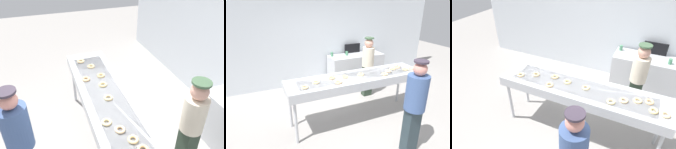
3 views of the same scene
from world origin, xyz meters
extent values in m
plane|color=#9E9993|center=(0.00, 0.00, 0.00)|extent=(16.00, 16.00, 0.00)
cube|color=silver|center=(0.00, 2.39, 1.63)|extent=(8.00, 0.12, 3.25)
cube|color=#B7BABF|center=(0.00, 0.00, 0.95)|extent=(2.97, 0.72, 0.18)
cube|color=slate|center=(0.00, 0.00, 1.00)|extent=(2.52, 0.50, 0.08)
cylinder|color=#B7BABF|center=(-1.38, -0.28, 0.43)|extent=(0.06, 0.06, 0.87)
cylinder|color=#B7BABF|center=(1.38, -0.28, 0.43)|extent=(0.06, 0.06, 0.87)
cylinder|color=#B7BABF|center=(-1.38, 0.28, 0.43)|extent=(0.06, 0.06, 0.87)
cylinder|color=#B7BABF|center=(1.38, 0.28, 0.43)|extent=(0.06, 0.06, 0.87)
torus|color=#F3CD8B|center=(0.94, 0.03, 1.06)|extent=(0.18, 0.18, 0.03)
torus|color=#F2D58A|center=(1.18, -0.11, 1.06)|extent=(0.19, 0.19, 0.03)
torus|color=#F2C48B|center=(-0.51, -0.19, 1.06)|extent=(0.19, 0.19, 0.03)
torus|color=beige|center=(-1.15, -0.14, 1.06)|extent=(0.15, 0.15, 0.03)
torus|color=#EAC787|center=(-0.54, 0.07, 1.06)|extent=(0.17, 0.17, 0.03)
torus|color=beige|center=(0.57, -0.18, 1.06)|extent=(0.17, 0.17, 0.03)
torus|color=beige|center=(-0.89, -0.01, 1.06)|extent=(0.19, 0.19, 0.03)
torus|color=beige|center=(0.09, 0.00, 1.06)|extent=(0.14, 0.14, 0.03)
torus|color=#F2D18A|center=(-0.26, 0.02, 1.06)|extent=(0.19, 0.19, 0.03)
torus|color=#F5C488|center=(1.10, 0.08, 1.06)|extent=(0.18, 0.18, 0.03)
torus|color=beige|center=(0.74, -0.06, 1.06)|extent=(0.17, 0.17, 0.03)
torus|color=beige|center=(1.35, -0.13, 1.06)|extent=(0.17, 0.17, 0.03)
cube|color=#28382A|center=(0.84, 0.92, 0.43)|extent=(0.24, 0.18, 0.85)
cylinder|color=beige|center=(0.84, 0.92, 1.11)|extent=(0.31, 0.31, 0.51)
sphere|color=tan|center=(0.84, 0.92, 1.48)|extent=(0.23, 0.23, 0.23)
cylinder|color=#3C563B|center=(0.84, 0.92, 1.60)|extent=(0.24, 0.24, 0.03)
cube|color=#28373D|center=(0.39, -1.25, 0.42)|extent=(0.24, 0.18, 0.85)
cylinder|color=#3F598C|center=(0.39, -1.25, 1.15)|extent=(0.34, 0.34, 0.60)
sphere|color=#DD8E80|center=(0.39, -1.25, 1.55)|extent=(0.21, 0.21, 0.21)
cylinder|color=#392F3D|center=(0.39, -1.25, 1.67)|extent=(0.22, 0.22, 0.03)
cube|color=#B7BABF|center=(1.04, 1.94, 0.44)|extent=(1.74, 0.64, 0.89)
cylinder|color=#4C8C66|center=(0.27, 2.07, 0.95)|extent=(0.08, 0.08, 0.12)
cylinder|color=#4C8C66|center=(1.39, 1.84, 0.95)|extent=(0.08, 0.08, 0.12)
cylinder|color=#4C8C66|center=(1.63, 1.88, 0.95)|extent=(0.08, 0.08, 0.12)
cylinder|color=#4C8C66|center=(0.73, 1.99, 0.95)|extent=(0.08, 0.08, 0.12)
cube|color=black|center=(1.04, 2.20, 1.04)|extent=(0.54, 0.04, 0.29)
camera|label=1|loc=(2.61, -0.80, 3.10)|focal=36.50mm
camera|label=2|loc=(-1.87, -3.31, 2.56)|focal=31.40mm
camera|label=3|loc=(0.92, -2.61, 3.08)|focal=31.94mm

